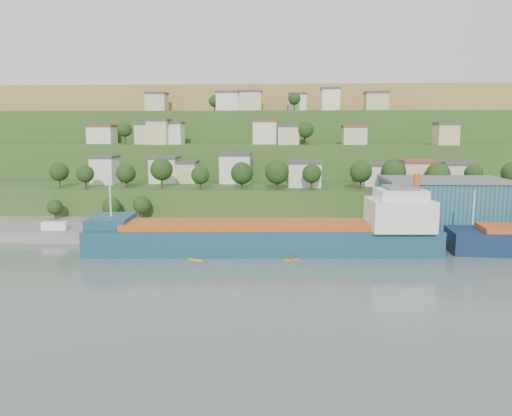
# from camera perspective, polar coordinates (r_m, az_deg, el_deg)

# --- Properties ---
(ground) EXTENTS (500.00, 500.00, 0.00)m
(ground) POSITION_cam_1_polar(r_m,az_deg,el_deg) (104.93, 1.46, -6.12)
(ground) COLOR #404E4A
(ground) RESTS_ON ground
(quay) EXTENTS (220.00, 26.00, 4.00)m
(quay) POSITION_cam_1_polar(r_m,az_deg,el_deg) (133.12, 10.56, -3.04)
(quay) COLOR slate
(quay) RESTS_ON ground
(pebble_beach) EXTENTS (40.00, 18.00, 2.40)m
(pebble_beach) POSITION_cam_1_polar(r_m,az_deg,el_deg) (139.19, -21.46, -3.00)
(pebble_beach) COLOR slate
(pebble_beach) RESTS_ON ground
(hillside) EXTENTS (360.00, 210.48, 96.00)m
(hillside) POSITION_cam_1_polar(r_m,az_deg,el_deg) (271.36, 2.78, 3.13)
(hillside) COLOR #284719
(hillside) RESTS_ON ground
(cargo_ship_near) EXTENTS (78.73, 17.30, 20.06)m
(cargo_ship_near) POSITION_cam_1_polar(r_m,az_deg,el_deg) (112.13, 2.07, -3.46)
(cargo_ship_near) COLOR #133E49
(cargo_ship_near) RESTS_ON ground
(warehouse) EXTENTS (31.34, 19.56, 12.80)m
(warehouse) POSITION_cam_1_polar(r_m,az_deg,el_deg) (139.73, 20.54, 0.61)
(warehouse) COLOR #1C4454
(warehouse) RESTS_ON quay
(caravan) EXTENTS (6.38, 3.71, 2.79)m
(caravan) POSITION_cam_1_polar(r_m,az_deg,el_deg) (137.50, -22.03, -2.07)
(caravan) COLOR white
(caravan) RESTS_ON pebble_beach
(dinghy) EXTENTS (4.45, 3.11, 0.83)m
(dinghy) POSITION_cam_1_polar(r_m,az_deg,el_deg) (134.08, -18.29, -2.56)
(dinghy) COLOR silver
(dinghy) RESTS_ON pebble_beach
(kayak_orange) EXTENTS (3.45, 1.72, 0.86)m
(kayak_orange) POSITION_cam_1_polar(r_m,az_deg,el_deg) (106.02, 4.03, -5.84)
(kayak_orange) COLOR #FE5F16
(kayak_orange) RESTS_ON ground
(kayak_yellow) EXTENTS (3.34, 1.94, 0.85)m
(kayak_yellow) POSITION_cam_1_polar(r_m,az_deg,el_deg) (106.49, -6.90, -5.82)
(kayak_yellow) COLOR gold
(kayak_yellow) RESTS_ON ground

